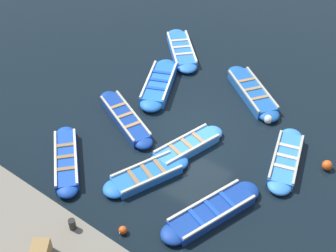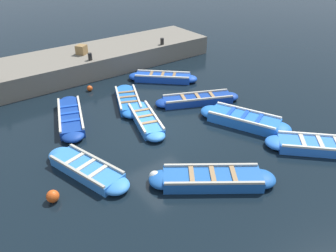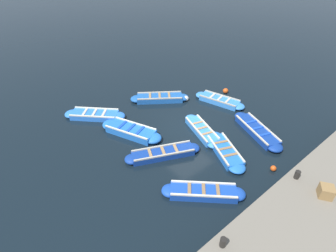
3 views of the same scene
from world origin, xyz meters
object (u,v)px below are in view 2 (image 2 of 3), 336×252
Objects in this scene: bollard_mid_south at (162,41)px; boat_far_corner at (128,100)px; boat_end_of_row at (244,120)px; boat_drifting at (319,146)px; buoy_orange_near at (53,196)px; boat_outer_right at (163,78)px; buoy_white_drifting at (90,88)px; boat_alongside at (87,169)px; buoy_yellow_far at (155,176)px; boat_broadside at (212,179)px; boat_stern_in at (146,120)px; wooden_crate at (82,50)px; bollard_mid_north at (90,57)px; boat_near_quay at (198,100)px; boat_inner_gap at (71,117)px.

boat_far_corner is at bearing -51.50° from bollard_mid_south.
boat_end_of_row is 2.82m from boat_drifting.
bollard_mid_south is at bearing 129.33° from buoy_orange_near.
buoy_orange_near is (5.11, -7.41, 0.01)m from boat_outer_right.
bollard_mid_south is 5.30m from buoy_white_drifting.
boat_end_of_row is 7.29m from buoy_white_drifting.
boat_alongside is 9.92× the size of buoy_yellow_far.
boat_outer_right is 2.94m from bollard_mid_south.
boat_alongside is at bearing -53.55° from boat_outer_right.
bollard_mid_south is at bearing 144.84° from boat_outer_right.
buoy_orange_near is at bearing -109.89° from boat_drifting.
boat_stern_in is at bearing 174.94° from boat_broadside.
boat_far_corner is at bearing -153.64° from boat_drifting.
boat_outer_right is at bearing 126.45° from boat_alongside.
boat_drifting is 8.70m from buoy_orange_near.
buoy_orange_near is at bearing -29.09° from wooden_crate.
boat_alongside is 0.94× the size of boat_end_of_row.
boat_broadside is (4.17, -0.37, 0.02)m from boat_stern_in.
buoy_white_drifting is at bearing -106.84° from boat_outer_right.
buoy_orange_near is (0.58, -1.27, 0.02)m from boat_alongside.
bollard_mid_north is (-9.45, 0.63, 1.01)m from boat_broadside.
boat_far_corner is 9.42× the size of buoy_yellow_far.
wooden_crate is at bearing 150.91° from buoy_orange_near.
boat_end_of_row is (-1.83, 3.38, 0.02)m from boat_broadside.
boat_outer_right is 4.43m from wooden_crate.
buoy_white_drifting is at bearing -155.10° from boat_drifting.
boat_near_quay is 10.52× the size of bollard_mid_north.
boat_inner_gap reaches higher than buoy_yellow_far.
boat_inner_gap reaches higher than boat_near_quay.
buoy_yellow_far is at bearing -36.86° from bollard_mid_south.
boat_near_quay is 5.46m from buoy_yellow_far.
boat_near_quay is 10.33× the size of buoy_orange_near.
boat_far_corner is 5.54m from bollard_mid_south.
boat_stern_in is 3.48m from boat_alongside.
boat_outer_right is at bearing 73.16° from buoy_white_drifting.
boat_stern_in is 2.97m from boat_inner_gap.
boat_alongside is 7.76m from boat_drifting.
boat_near_quay is 5.84m from bollard_mid_north.
boat_inner_gap is at bearing -78.14° from boat_outer_right.
bollard_mid_north is 1.02× the size of buoy_yellow_far.
boat_outer_right is 8.69× the size of buoy_yellow_far.
bollard_mid_north reaches higher than buoy_orange_near.
boat_end_of_row is 10.60× the size of buoy_yellow_far.
bollard_mid_south is at bearing 116.15° from boat_inner_gap.
bollard_mid_north is at bearing 143.12° from boat_inner_gap.
boat_inner_gap is 5.36m from boat_near_quay.
wooden_crate reaches higher than bollard_mid_north.
boat_stern_in is 4.18m from boat_broadside.
boat_broadside is 7.94m from boat_outer_right.
wooden_crate is at bearing 176.36° from boat_broadside.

